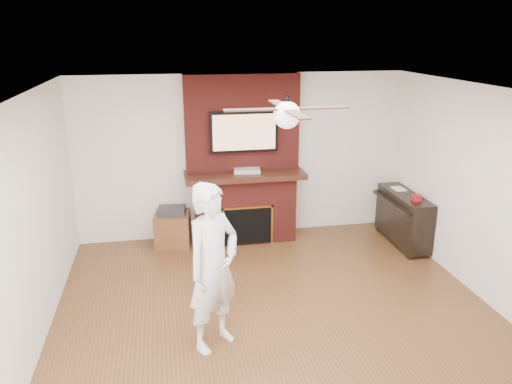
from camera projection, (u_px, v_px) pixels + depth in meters
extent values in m
cube|color=#513118|center=(283.00, 334.00, 5.47)|extent=(5.36, 5.86, 0.18)
cube|color=white|center=(288.00, 86.00, 4.65)|extent=(5.36, 5.86, 0.18)
cube|color=silver|center=(241.00, 155.00, 7.71)|extent=(5.36, 0.18, 2.50)
cube|color=silver|center=(12.00, 239.00, 4.59)|extent=(0.18, 5.86, 2.50)
cube|color=silver|center=(512.00, 204.00, 5.52)|extent=(0.18, 5.86, 2.50)
cube|color=maroon|center=(245.00, 208.00, 7.62)|extent=(1.50, 0.50, 1.00)
cube|color=black|center=(245.00, 175.00, 7.43)|extent=(1.78, 0.64, 0.08)
cube|color=maroon|center=(242.00, 123.00, 7.37)|extent=(1.70, 0.20, 1.42)
cube|color=black|center=(247.00, 226.00, 7.45)|extent=(0.70, 0.06, 0.55)
cube|color=#BF8C2D|center=(247.00, 208.00, 7.35)|extent=(0.78, 0.02, 0.03)
cube|color=#BF8C2D|center=(223.00, 228.00, 7.37)|extent=(0.03, 0.02, 0.61)
cube|color=#BF8C2D|center=(272.00, 224.00, 7.51)|extent=(0.03, 0.02, 0.61)
cube|color=black|center=(244.00, 132.00, 7.27)|extent=(1.00, 0.07, 0.60)
cube|color=tan|center=(244.00, 132.00, 7.23)|extent=(0.92, 0.01, 0.52)
cylinder|color=black|center=(287.00, 103.00, 4.69)|extent=(0.04, 0.04, 0.14)
sphere|color=white|center=(287.00, 115.00, 4.73)|extent=(0.26, 0.26, 0.26)
cube|color=black|center=(321.00, 108.00, 4.77)|extent=(0.55, 0.11, 0.01)
cube|color=black|center=(279.00, 104.00, 5.02)|extent=(0.11, 0.55, 0.01)
cube|color=black|center=(253.00, 110.00, 4.65)|extent=(0.55, 0.11, 0.01)
cube|color=black|center=(296.00, 114.00, 4.40)|extent=(0.11, 0.55, 0.01)
imported|color=white|center=(213.00, 268.00, 4.89)|extent=(0.76, 0.73, 1.73)
cube|color=brown|center=(173.00, 229.00, 7.49)|extent=(0.57, 0.57, 0.49)
cube|color=#29292B|center=(172.00, 211.00, 7.40)|extent=(0.43, 0.36, 0.10)
cube|color=black|center=(403.00, 217.00, 7.48)|extent=(0.36, 1.21, 0.74)
cube|color=black|center=(412.00, 237.00, 6.98)|extent=(0.06, 0.09, 0.65)
cube|color=black|center=(380.00, 211.00, 7.99)|extent=(0.06, 0.09, 0.65)
cube|color=black|center=(392.00, 202.00, 7.37)|extent=(0.14, 1.11, 0.05)
cube|color=silver|center=(399.00, 189.00, 7.58)|extent=(0.17, 0.23, 0.01)
cube|color=#A2131A|center=(417.00, 198.00, 7.05)|extent=(0.11, 0.11, 0.09)
cube|color=silver|center=(247.00, 171.00, 7.40)|extent=(0.41, 0.27, 0.05)
cylinder|color=red|center=(238.00, 240.00, 7.55)|extent=(0.07, 0.07, 0.12)
cylinder|color=#479039|center=(242.00, 240.00, 7.58)|extent=(0.07, 0.07, 0.09)
cylinder|color=beige|center=(250.00, 239.00, 7.63)|extent=(0.08, 0.08, 0.10)
cylinder|color=teal|center=(262.00, 239.00, 7.63)|extent=(0.06, 0.06, 0.08)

